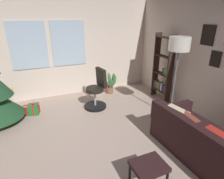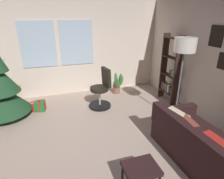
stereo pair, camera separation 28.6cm
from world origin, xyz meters
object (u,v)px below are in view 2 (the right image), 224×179
object	(u,v)px
gift_box_green	(40,106)
gift_box_red	(38,106)
couch	(220,154)
holiday_tree	(0,88)
office_chair	(101,92)
footstool	(141,170)
floor_lamp	(184,50)
bookshelf	(170,73)
potted_plant	(118,84)

from	to	relation	value
gift_box_green	gift_box_red	bearing A→B (deg)	123.07
couch	holiday_tree	bearing A→B (deg)	141.78
office_chair	holiday_tree	bearing A→B (deg)	176.74
couch	gift_box_red	bearing A→B (deg)	133.42
gift_box_red	holiday_tree	bearing A→B (deg)	-164.41
footstool	holiday_tree	bearing A→B (deg)	128.30
office_chair	floor_lamp	xyz separation A→B (m)	(1.41, -1.13, 1.17)
gift_box_red	floor_lamp	xyz separation A→B (m)	(2.95, -1.45, 1.47)
office_chair	bookshelf	world-z (taller)	bookshelf
holiday_tree	bookshelf	size ratio (longest dim) A/B	1.21
footstool	holiday_tree	world-z (taller)	holiday_tree
couch	gift_box_red	xyz separation A→B (m)	(-2.72, 2.87, -0.17)
gift_box_red	potted_plant	distance (m)	2.26
couch	floor_lamp	xyz separation A→B (m)	(0.23, 1.43, 1.30)
gift_box_red	gift_box_green	size ratio (longest dim) A/B	1.37
bookshelf	floor_lamp	world-z (taller)	floor_lamp
holiday_tree	floor_lamp	bearing A→B (deg)	-19.04
footstool	floor_lamp	bearing A→B (deg)	42.23
floor_lamp	potted_plant	size ratio (longest dim) A/B	2.69
footstool	holiday_tree	xyz separation A→B (m)	(-2.10, 2.66, 0.40)
office_chair	floor_lamp	distance (m)	2.15
gift_box_red	bookshelf	xyz separation A→B (m)	(3.35, -0.54, 0.68)
bookshelf	floor_lamp	distance (m)	1.27
floor_lamp	office_chair	bearing A→B (deg)	141.24
couch	gift_box_green	bearing A→B (deg)	133.64
floor_lamp	potted_plant	bearing A→B (deg)	112.02
office_chair	potted_plant	bearing A→B (deg)	45.50
floor_lamp	couch	bearing A→B (deg)	-99.35
bookshelf	floor_lamp	xyz separation A→B (m)	(-0.39, -0.91, 0.79)
gift_box_green	potted_plant	bearing A→B (deg)	11.29
office_chair	potted_plant	xyz separation A→B (m)	(0.67, 0.68, -0.12)
holiday_tree	bookshelf	xyz separation A→B (m)	(4.04, -0.35, 0.05)
couch	gift_box_green	size ratio (longest dim) A/B	7.21
gift_box_green	potted_plant	world-z (taller)	potted_plant
bookshelf	potted_plant	size ratio (longest dim) A/B	2.64
bookshelf	gift_box_red	bearing A→B (deg)	170.84
footstool	gift_box_green	world-z (taller)	footstool
couch	potted_plant	bearing A→B (deg)	98.76
footstool	potted_plant	distance (m)	3.32
footstool	gift_box_red	xyz separation A→B (m)	(-1.41, 2.85, -0.23)
gift_box_green	office_chair	distance (m)	1.55
couch	gift_box_green	xyz separation A→B (m)	(-2.68, 2.81, -0.15)
bookshelf	holiday_tree	bearing A→B (deg)	175.07
gift_box_green	holiday_tree	bearing A→B (deg)	-170.44
gift_box_red	gift_box_green	bearing A→B (deg)	-56.93
footstool	gift_box_green	distance (m)	3.11
office_chair	footstool	bearing A→B (deg)	-93.07
holiday_tree	office_chair	distance (m)	2.26
footstool	floor_lamp	xyz separation A→B (m)	(1.54, 1.40, 1.24)
gift_box_green	bookshelf	distance (m)	3.40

